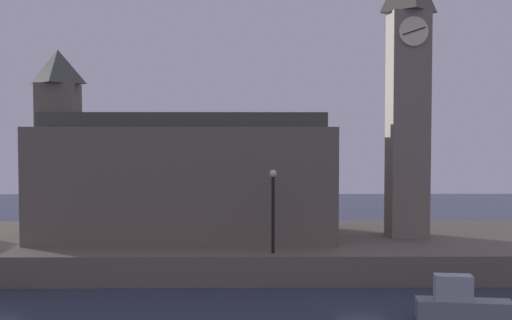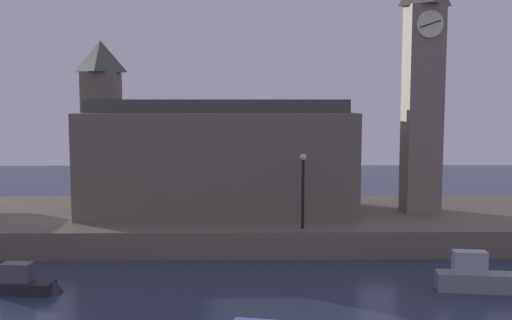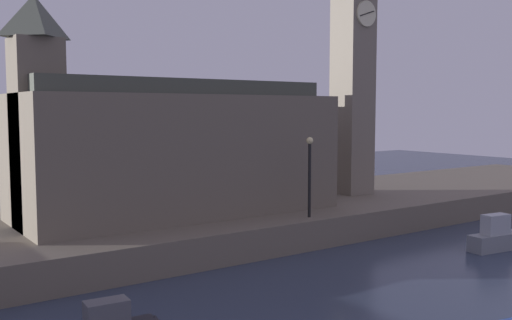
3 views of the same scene
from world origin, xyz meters
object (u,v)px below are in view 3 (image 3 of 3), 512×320
(clock_tower, at_px, (353,65))
(streetlamp, at_px, (310,168))
(parliament_hall, at_px, (172,148))
(boat_cruiser_grey, at_px, (502,237))

(clock_tower, relative_size, streetlamp, 3.95)
(clock_tower, xyz_separation_m, parliament_hall, (-13.06, 0.12, -4.91))
(streetlamp, xyz_separation_m, boat_cruiser_grey, (7.47, -6.13, -3.43))
(boat_cruiser_grey, bearing_deg, clock_tower, 88.15)
(clock_tower, distance_m, boat_cruiser_grey, 14.40)
(parliament_hall, relative_size, boat_cruiser_grey, 3.97)
(clock_tower, bearing_deg, boat_cruiser_grey, -91.85)
(streetlamp, distance_m, boat_cruiser_grey, 10.26)
(streetlamp, relative_size, boat_cruiser_grey, 0.98)
(parliament_hall, xyz_separation_m, boat_cruiser_grey, (12.70, -11.13, -4.37))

